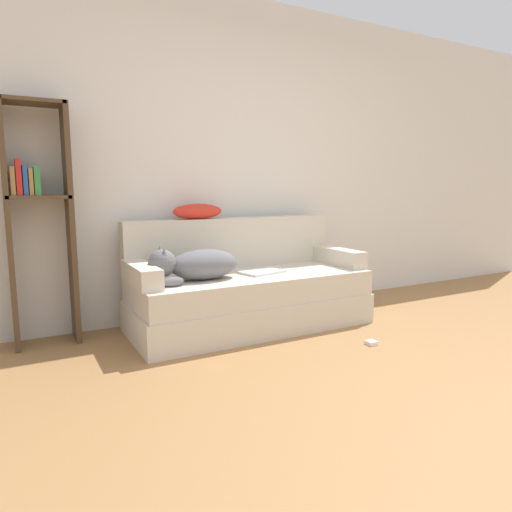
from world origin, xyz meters
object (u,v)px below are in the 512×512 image
at_px(bookshelf, 38,211).
at_px(power_adapter, 371,343).
at_px(couch, 250,300).
at_px(laptop, 262,272).
at_px(throw_pillow, 198,211).
at_px(dog, 196,264).

relative_size(bookshelf, power_adapter, 23.80).
xyz_separation_m(bookshelf, power_adapter, (2.03, -1.14, -0.93)).
height_order(bookshelf, power_adapter, bookshelf).
relative_size(couch, laptop, 5.03).
distance_m(laptop, power_adapter, 0.99).
distance_m(couch, throw_pillow, 0.83).
distance_m(couch, power_adapter, 0.99).
xyz_separation_m(dog, power_adapter, (1.03, -0.74, -0.54)).
distance_m(couch, bookshelf, 1.68).
distance_m(throw_pillow, power_adapter, 1.68).
bearing_deg(laptop, dog, 168.63).
relative_size(throw_pillow, bookshelf, 0.25).
xyz_separation_m(couch, throw_pillow, (-0.30, 0.33, 0.70)).
bearing_deg(bookshelf, power_adapter, -29.33).
height_order(couch, power_adapter, couch).
distance_m(couch, dog, 0.59).
bearing_deg(couch, throw_pillow, 132.30).
height_order(laptop, throw_pillow, throw_pillow).
bearing_deg(couch, bookshelf, 166.98).
bearing_deg(power_adapter, bookshelf, 150.67).
height_order(dog, laptop, dog).
bearing_deg(throw_pillow, dog, -113.84).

